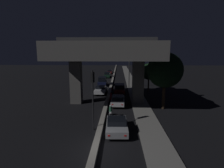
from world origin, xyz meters
name	(u,v)px	position (x,y,z in m)	size (l,w,h in m)	color
ground_plane	(95,150)	(0.00, 0.00, 0.00)	(200.00, 200.00, 0.00)	black
median_divider	(113,80)	(0.00, 35.00, 0.17)	(0.51, 126.00, 0.34)	gray
sidewalk_right	(132,85)	(4.79, 28.00, 0.07)	(2.40, 126.00, 0.13)	gray
elevated_overpass	(107,54)	(0.00, 12.79, 7.17)	(14.00, 12.57, 9.42)	#5B5956
traffic_light_left_of_median	(93,90)	(-0.66, 3.72, 3.88)	(0.30, 0.49, 5.72)	black
street_lamp	(128,64)	(3.66, 24.86, 4.97)	(1.95, 0.32, 8.52)	#2D2D30
car_silver_lead	(117,125)	(1.57, 3.21, 0.69)	(2.15, 4.11, 1.35)	gray
car_white_second	(118,100)	(1.62, 11.74, 0.75)	(2.06, 4.06, 1.41)	silver
car_dark_red_third	(120,89)	(1.89, 19.18, 0.90)	(2.05, 4.19, 1.75)	#591414
car_white_lead_oncoming	(101,90)	(-1.54, 19.05, 0.74)	(2.12, 4.69, 1.41)	silver
car_dark_blue_second_oncoming	(102,81)	(-2.00, 27.19, 1.05)	(2.08, 4.33, 2.01)	#141938
car_dark_green_third_oncoming	(107,75)	(-1.79, 41.10, 0.85)	(2.01, 4.56, 1.65)	black
car_dark_red_fourth_oncoming	(110,72)	(-1.63, 51.83, 0.71)	(1.87, 4.64, 1.32)	#591414
motorcycle_white_filtering_near	(111,112)	(0.82, 7.04, 0.61)	(0.33, 1.91, 1.44)	black
motorcycle_red_filtering_mid	(111,98)	(0.56, 13.42, 0.60)	(0.33, 1.91, 1.40)	black
motorcycle_blue_filtering_far	(112,91)	(0.53, 18.51, 0.60)	(0.34, 1.78, 1.40)	black
pedestrian_on_sidewalk	(135,96)	(4.18, 13.24, 1.03)	(0.31, 0.31, 1.75)	#2D261E
roadside_tree_kerbside_near	(165,70)	(7.60, 10.42, 5.10)	(4.52, 4.52, 7.38)	#2D2116
roadside_tree_kerbside_mid	(149,72)	(7.54, 21.98, 3.76)	(3.17, 3.17, 5.37)	#38281C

